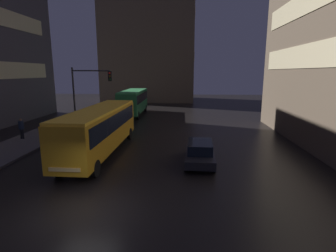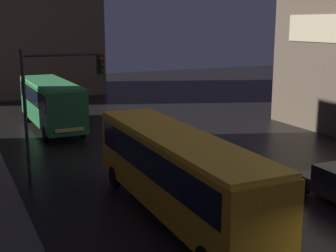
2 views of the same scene
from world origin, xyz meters
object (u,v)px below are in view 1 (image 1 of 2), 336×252
object	(u,v)px
car_taxi	(200,152)
pedestrian_near	(21,127)
bus_near	(100,126)
traffic_light_main	(87,89)
bus_far	(133,100)

from	to	relation	value
car_taxi	pedestrian_near	size ratio (longest dim) A/B	2.48
bus_near	car_taxi	size ratio (longest dim) A/B	2.59
bus_near	traffic_light_main	world-z (taller)	traffic_light_main
bus_near	pedestrian_near	distance (m)	8.69
pedestrian_near	traffic_light_main	distance (m)	6.44
car_taxi	traffic_light_main	distance (m)	13.29
bus_near	car_taxi	world-z (taller)	bus_near
bus_far	car_taxi	bearing A→B (deg)	112.12
pedestrian_near	car_taxi	bearing A→B (deg)	58.45
bus_far	traffic_light_main	world-z (taller)	traffic_light_main
bus_near	pedestrian_near	bearing A→B (deg)	-21.27
bus_near	bus_far	size ratio (longest dim) A/B	1.17
bus_near	bus_far	xyz separation A→B (m)	(-1.10, 17.51, 0.04)
car_taxi	traffic_light_main	world-z (taller)	traffic_light_main
car_taxi	traffic_light_main	xyz separation A→B (m)	(-10.16, 7.81, 3.52)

